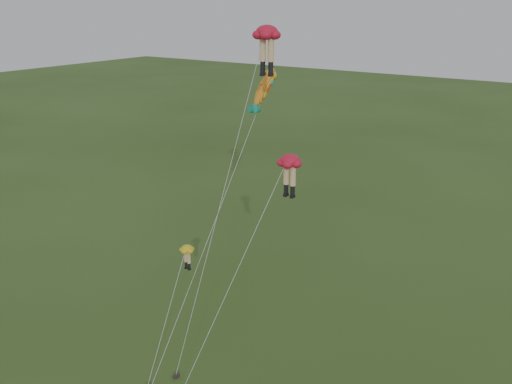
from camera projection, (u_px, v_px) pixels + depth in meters
The scene contains 5 objects.
ground at pixel (177, 381), 34.47m from camera, with size 300.00×300.00×0.00m, color #2F4619.
legs_kite_red_high at pixel (266, 40), 33.46m from camera, with size 2.68×8.64×20.50m.
legs_kite_red_mid at pixel (287, 170), 27.95m from camera, with size 4.98×6.27×14.74m.
legs_kite_yellow at pixel (185, 256), 34.88m from camera, with size 1.09×4.98×7.64m.
fish_kite at pixel (264, 89), 38.25m from camera, with size 1.08×14.50×17.75m.
Camera 1 is at (20.21, -21.32, 21.89)m, focal length 40.00 mm.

